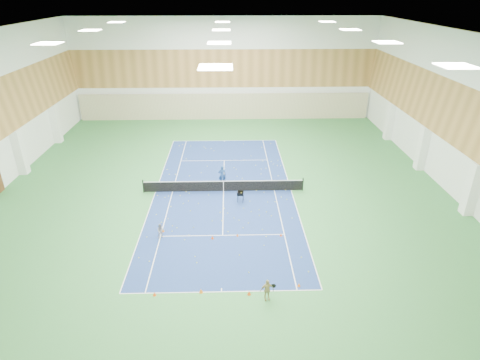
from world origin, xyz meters
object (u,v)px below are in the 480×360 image
object	(u,v)px
tennis_net	(223,185)
child_court	(161,231)
coach	(222,175)
child_apron	(267,290)
ball_cart	(240,196)

from	to	relation	value
tennis_net	child_court	xyz separation A→B (m)	(-4.03, -6.53, -0.03)
coach	child_court	bearing A→B (deg)	62.12
coach	tennis_net	bearing A→B (deg)	93.66
coach	child_court	world-z (taller)	coach
tennis_net	child_apron	bearing A→B (deg)	-79.15
coach	ball_cart	distance (m)	3.37
tennis_net	coach	world-z (taller)	coach
tennis_net	ball_cart	world-z (taller)	tennis_net
child_court	child_apron	bearing A→B (deg)	-55.16
tennis_net	child_court	distance (m)	7.68
coach	child_apron	distance (m)	14.03
child_apron	tennis_net	bearing A→B (deg)	87.08
tennis_net	ball_cart	bearing A→B (deg)	-52.55
tennis_net	child_apron	distance (m)	12.73
child_court	ball_cart	bearing A→B (deg)	29.73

